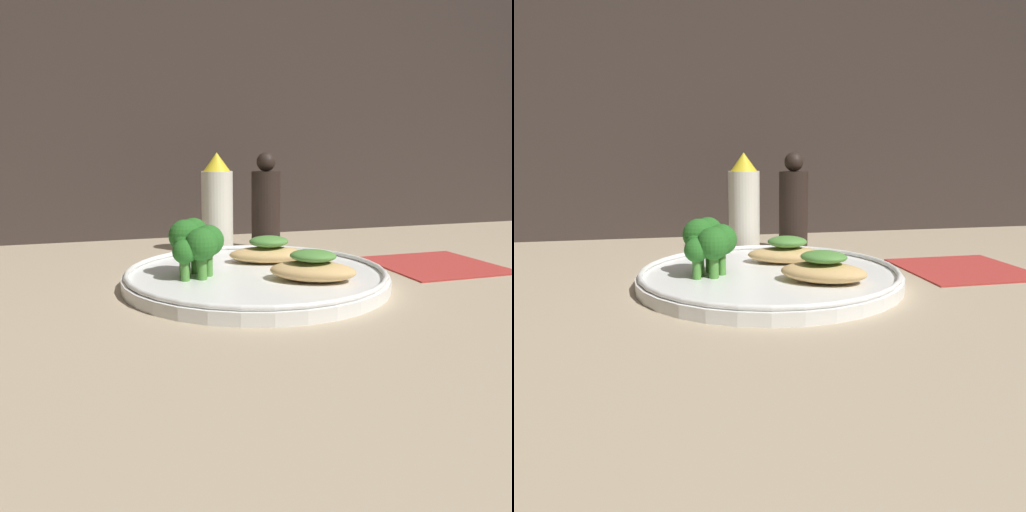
% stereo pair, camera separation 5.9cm
% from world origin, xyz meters
% --- Properties ---
extents(ground_plane, '(1.80, 1.80, 0.01)m').
position_xyz_m(ground_plane, '(0.00, 0.00, -0.01)').
color(ground_plane, tan).
extents(plate, '(0.31, 0.31, 0.02)m').
position_xyz_m(plate, '(0.00, 0.00, 0.01)').
color(plate, white).
rests_on(plate, ground_plane).
extents(grilled_meat_front, '(0.11, 0.10, 0.03)m').
position_xyz_m(grilled_meat_front, '(0.05, -0.06, 0.03)').
color(grilled_meat_front, tan).
rests_on(grilled_meat_front, plate).
extents(grilled_meat_middle, '(0.11, 0.08, 0.04)m').
position_xyz_m(grilled_meat_middle, '(0.03, 0.05, 0.03)').
color(grilled_meat_middle, tan).
rests_on(grilled_meat_middle, plate).
extents(broccoli_bunch, '(0.06, 0.07, 0.07)m').
position_xyz_m(broccoli_bunch, '(-0.07, 0.00, 0.06)').
color(broccoli_bunch, '#4C8E38').
rests_on(broccoli_bunch, plate).
extents(sauce_bottle, '(0.05, 0.05, 0.16)m').
position_xyz_m(sauce_bottle, '(-0.00, 0.20, 0.07)').
color(sauce_bottle, silver).
rests_on(sauce_bottle, ground_plane).
extents(pepper_grinder, '(0.05, 0.05, 0.16)m').
position_xyz_m(pepper_grinder, '(0.08, 0.20, 0.07)').
color(pepper_grinder, black).
rests_on(pepper_grinder, ground_plane).
extents(napkin, '(0.16, 0.16, 0.00)m').
position_xyz_m(napkin, '(0.27, 0.02, 0.00)').
color(napkin, '#B2332D').
rests_on(napkin, ground_plane).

